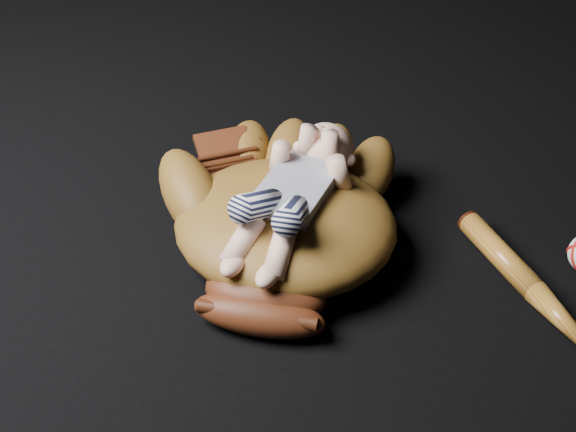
{
  "coord_description": "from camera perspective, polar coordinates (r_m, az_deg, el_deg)",
  "views": [
    {
      "loc": [
        0.16,
        -1.09,
        0.98
      ],
      "look_at": [
        -0.18,
        -0.04,
        0.09
      ],
      "focal_mm": 55.0,
      "sensor_mm": 36.0,
      "label": 1
    }
  ],
  "objects": [
    {
      "name": "newborn_baby",
      "position": [
        1.39,
        0.04,
        1.29
      ],
      "size": [
        0.2,
        0.38,
        0.15
      ],
      "primitive_type": null,
      "rotation": [
        0.0,
        0.0,
        -0.1
      ],
      "color": "#E5AE93",
      "rests_on": "baseball_glove"
    },
    {
      "name": "baseball_bat",
      "position": [
        1.43,
        16.27,
        -5.33
      ],
      "size": [
        0.32,
        0.34,
        0.04
      ],
      "primitive_type": null,
      "rotation": [
        0.0,
        0.0,
        0.74
      ],
      "color": "#9D611E",
      "rests_on": "ground"
    },
    {
      "name": "baseball_glove",
      "position": [
        1.43,
        -0.17,
        -0.02
      ],
      "size": [
        0.5,
        0.56,
        0.16
      ],
      "primitive_type": null,
      "rotation": [
        0.0,
        0.0,
        0.09
      ],
      "color": "#5C3B13",
      "rests_on": "ground"
    }
  ]
}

